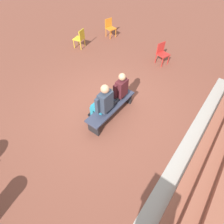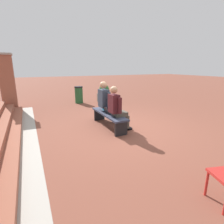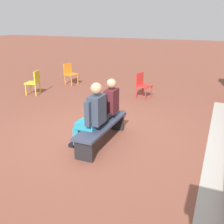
% 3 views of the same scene
% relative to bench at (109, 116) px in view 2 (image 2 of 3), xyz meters
% --- Properties ---
extents(ground_plane, '(60.00, 60.00, 0.00)m').
position_rel_bench_xyz_m(ground_plane, '(-0.21, -0.29, -0.35)').
color(ground_plane, brown).
extents(concrete_strip, '(8.09, 0.40, 0.01)m').
position_rel_bench_xyz_m(concrete_strip, '(-0.00, 2.29, -0.35)').
color(concrete_strip, '#A8A399').
rests_on(concrete_strip, ground).
extents(brick_pillar_right_of_steps, '(0.64, 0.64, 2.40)m').
position_rel_bench_xyz_m(brick_pillar_right_of_steps, '(4.15, 2.94, 0.85)').
color(brick_pillar_right_of_steps, '#93513D').
rests_on(brick_pillar_right_of_steps, ground).
extents(bench, '(1.80, 0.44, 0.45)m').
position_rel_bench_xyz_m(bench, '(0.00, 0.00, 0.00)').
color(bench, '#33384C').
rests_on(bench, ground).
extents(person_student, '(0.53, 0.67, 1.32)m').
position_rel_bench_xyz_m(person_student, '(-0.43, -0.07, 0.36)').
color(person_student, '#4C473D').
rests_on(person_student, ground).
extents(person_adult, '(0.58, 0.73, 1.40)m').
position_rel_bench_xyz_m(person_adult, '(0.30, -0.07, 0.39)').
color(person_adult, teal).
rests_on(person_adult, ground).
extents(laptop, '(0.32, 0.29, 0.21)m').
position_rel_bench_xyz_m(laptop, '(-0.02, 0.01, 0.15)').
color(laptop, black).
rests_on(laptop, bench).
extents(planter, '(0.60, 0.60, 0.94)m').
position_rel_bench_xyz_m(planter, '(3.74, -1.45, 0.08)').
color(planter, '#6B665B').
rests_on(planter, ground).
extents(litter_bin, '(0.42, 0.42, 0.86)m').
position_rel_bench_xyz_m(litter_bin, '(4.05, -0.16, 0.08)').
color(litter_bin, '#23562D').
rests_on(litter_bin, ground).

